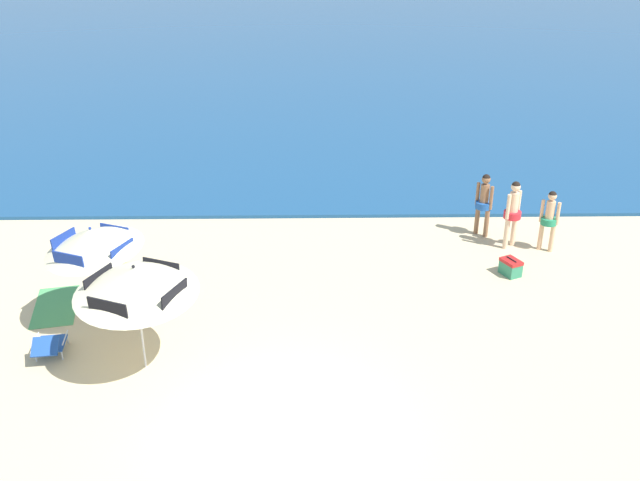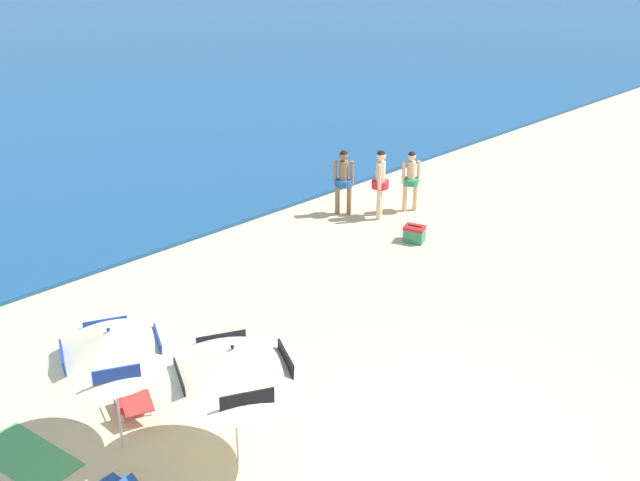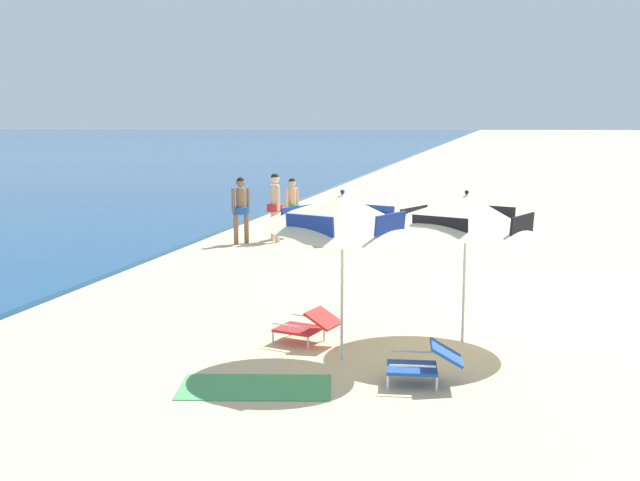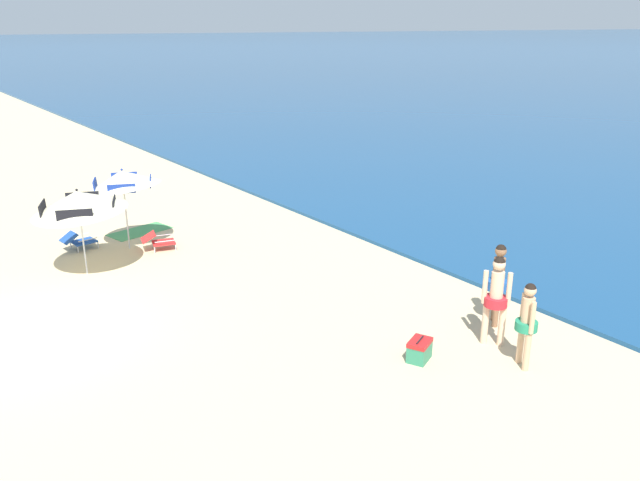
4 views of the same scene
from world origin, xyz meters
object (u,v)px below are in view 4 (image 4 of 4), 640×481
beach_umbrella_striped_second (78,202)px  lounge_chair_beside_umbrella (79,240)px  person_standing_near_shore (496,295)px  cooler_box (419,350)px  person_standing_beside (527,319)px  beach_towel (140,231)px  lounge_chair_under_umbrella (158,240)px  person_wading_in (498,278)px  beach_umbrella_striped_main (123,179)px

beach_umbrella_striped_second → lounge_chair_beside_umbrella: 2.54m
person_standing_near_shore → cooler_box: size_ratio=3.04×
person_standing_beside → beach_towel: 12.11m
beach_umbrella_striped_second → lounge_chair_beside_umbrella: bearing=168.9°
lounge_chair_under_umbrella → person_wading_in: (8.43, 3.88, 0.73)m
person_wading_in → lounge_chair_under_umbrella: bearing=-155.3°
lounge_chair_under_umbrella → lounge_chair_beside_umbrella: 2.21m
beach_umbrella_striped_main → person_standing_near_shore: beach_umbrella_striped_main is taller
beach_umbrella_striped_main → beach_towel: (-1.29, 0.79, -1.98)m
person_standing_near_shore → beach_umbrella_striped_second: bearing=-147.9°
beach_umbrella_striped_main → person_standing_near_shore: bearing=21.3°
lounge_chair_beside_umbrella → person_wading_in: (9.76, 5.64, 0.73)m
beach_umbrella_striped_main → beach_towel: bearing=148.7°
beach_umbrella_striped_main → cooler_box: beach_umbrella_striped_main is taller
beach_umbrella_striped_main → lounge_chair_beside_umbrella: size_ratio=2.99×
beach_umbrella_striped_main → person_standing_beside: (10.47, 3.50, -1.04)m
lounge_chair_under_umbrella → person_standing_near_shore: person_standing_near_shore is taller
lounge_chair_under_umbrella → person_standing_beside: person_standing_beside is taller
beach_umbrella_striped_main → beach_umbrella_striped_second: beach_umbrella_striped_main is taller
person_standing_beside → beach_towel: person_standing_beside is taller
person_wading_in → lounge_chair_beside_umbrella: bearing=-149.9°
beach_towel → cooler_box: bearing=7.4°
beach_umbrella_striped_second → lounge_chair_under_umbrella: (-0.61, 2.15, -1.60)m
person_standing_near_shore → beach_towel: bearing=-164.9°
lounge_chair_under_umbrella → person_wading_in: 9.31m
beach_umbrella_striped_main → person_standing_near_shore: 10.33m
lounge_chair_under_umbrella → person_wading_in: size_ratio=0.57×
person_standing_beside → lounge_chair_under_umbrella: bearing=-163.7°
beach_umbrella_striped_main → person_standing_near_shore: size_ratio=1.57×
beach_towel → lounge_chair_under_umbrella: bearing=-5.2°
lounge_chair_beside_umbrella → beach_towel: lounge_chair_beside_umbrella is taller
beach_umbrella_striped_second → lounge_chair_beside_umbrella: (-1.94, 0.38, -1.60)m
beach_towel → person_wading_in: bearing=19.8°
lounge_chair_under_umbrella → person_standing_near_shore: 9.55m
person_standing_near_shore → person_wading_in: bearing=126.6°
beach_umbrella_striped_second → person_standing_beside: 10.58m
beach_umbrella_striped_main → person_standing_beside: beach_umbrella_striped_main is taller
lounge_chair_beside_umbrella → person_standing_beside: bearing=22.5°
lounge_chair_beside_umbrella → beach_towel: 2.04m
beach_umbrella_striped_main → person_wading_in: beach_umbrella_striped_main is taller
lounge_chair_under_umbrella → lounge_chair_beside_umbrella: size_ratio=1.04×
cooler_box → beach_towel: (-10.49, -1.35, -0.20)m
beach_umbrella_striped_main → beach_umbrella_striped_second: size_ratio=1.18×
beach_umbrella_striped_main → person_standing_near_shore: (9.59, 3.73, -0.93)m
person_wading_in → cooler_box: size_ratio=2.91×
beach_umbrella_striped_main → beach_towel: 2.49m
beach_umbrella_striped_second → lounge_chair_under_umbrella: size_ratio=2.42×
lounge_chair_beside_umbrella → beach_umbrella_striped_second: bearing=-11.1°
beach_umbrella_striped_main → lounge_chair_beside_umbrella: beach_umbrella_striped_main is taller
beach_towel → person_standing_beside: bearing=13.0°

